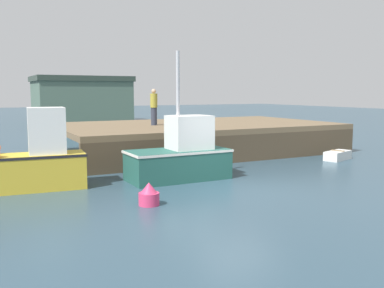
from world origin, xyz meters
TOP-DOWN VIEW (x-y plane):
  - ground at (0.00, 0.00)m, footprint 120.00×160.00m
  - pier at (2.85, 7.70)m, footprint 13.60×7.97m
  - fishing_boat_near_left at (-5.63, 2.79)m, footprint 3.24×1.51m
  - fishing_boat_near_right at (-0.93, 2.16)m, footprint 3.57×1.63m
  - rowboat at (7.22, 2.82)m, footprint 1.62×1.10m
  - dockworker at (0.48, 8.05)m, footprint 0.34×0.34m
  - warehouse at (2.39, 31.59)m, footprint 8.96×6.70m
  - mooring_buoy_foreground at (-3.21, -0.58)m, footprint 0.56×0.56m

SIDE VIEW (x-z plane):
  - ground at x=0.00m, z-range -0.10..0.00m
  - rowboat at x=7.22m, z-range -0.02..0.42m
  - mooring_buoy_foreground at x=-3.21m, z-range -0.03..0.59m
  - fishing_boat_near_right at x=-0.93m, z-range -1.39..3.04m
  - fishing_boat_near_left at x=-5.63m, z-range -0.33..2.23m
  - pier at x=2.85m, z-range 0.49..1.93m
  - warehouse at x=2.39m, z-range 0.02..4.55m
  - dockworker at x=0.48m, z-range 1.45..3.19m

